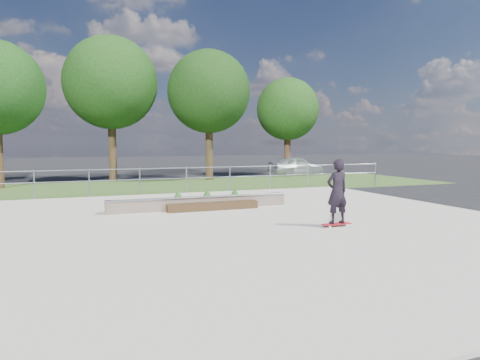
% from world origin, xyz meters
% --- Properties ---
extents(ground, '(120.00, 120.00, 0.00)m').
position_xyz_m(ground, '(0.00, 0.00, 0.00)').
color(ground, black).
rests_on(ground, ground).
extents(grass_verge, '(30.00, 8.00, 0.02)m').
position_xyz_m(grass_verge, '(0.00, 11.00, 0.01)').
color(grass_verge, '#324F1F').
rests_on(grass_verge, ground).
extents(concrete_slab, '(15.00, 15.00, 0.06)m').
position_xyz_m(concrete_slab, '(0.00, 0.00, 0.03)').
color(concrete_slab, '#A8A595').
rests_on(concrete_slab, ground).
extents(fence, '(20.06, 0.06, 1.20)m').
position_xyz_m(fence, '(0.00, 7.50, 0.77)').
color(fence, '#9B9DA3').
rests_on(fence, ground).
extents(tree_mid_left, '(5.25, 5.25, 8.25)m').
position_xyz_m(tree_mid_left, '(-2.50, 15.00, 5.61)').
color(tree_mid_left, '#2F2013').
rests_on(tree_mid_left, ground).
extents(tree_mid_right, '(4.90, 4.90, 7.70)m').
position_xyz_m(tree_mid_right, '(3.00, 14.00, 5.23)').
color(tree_mid_right, '#312213').
rests_on(tree_mid_right, ground).
extents(tree_far_right, '(4.20, 4.20, 6.60)m').
position_xyz_m(tree_far_right, '(9.00, 15.50, 4.48)').
color(tree_far_right, '#332014').
rests_on(tree_far_right, ground).
extents(grind_ledge, '(6.00, 0.44, 0.43)m').
position_xyz_m(grind_ledge, '(-0.68, 2.89, 0.26)').
color(grind_ledge, brown).
rests_on(grind_ledge, concrete_slab).
extents(planter_bed, '(3.00, 1.20, 0.61)m').
position_xyz_m(planter_bed, '(-0.36, 2.96, 0.24)').
color(planter_bed, black).
rests_on(planter_bed, concrete_slab).
extents(skateboarder, '(0.80, 0.43, 1.76)m').
position_xyz_m(skateboarder, '(1.83, -1.28, 0.97)').
color(skateboarder, silver).
rests_on(skateboarder, concrete_slab).
extents(parked_car, '(3.94, 1.83, 1.31)m').
position_xyz_m(parked_car, '(9.56, 15.28, 0.65)').
color(parked_car, '#AFB4B9').
rests_on(parked_car, ground).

